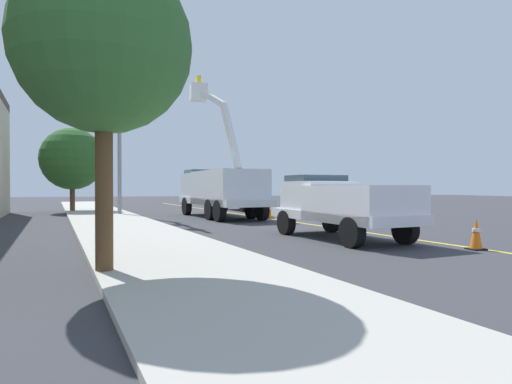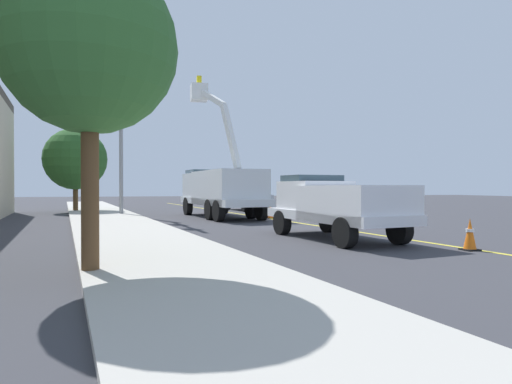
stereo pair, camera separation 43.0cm
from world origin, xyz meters
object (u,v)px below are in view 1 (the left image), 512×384
at_px(service_pickup_truck, 341,204).
at_px(traffic_cone_leading, 476,234).
at_px(traffic_cone_mid_rear, 270,211).
at_px(traffic_cone_trailing, 222,206).
at_px(traffic_cone_mid_front, 332,219).
at_px(traffic_signal_mast, 123,115).
at_px(utility_bucket_truck, 220,188).
at_px(passing_minivan, 245,197).

height_order(service_pickup_truck, traffic_cone_leading, service_pickup_truck).
relative_size(service_pickup_truck, traffic_cone_mid_rear, 7.44).
relative_size(traffic_cone_mid_rear, traffic_cone_trailing, 0.89).
relative_size(traffic_cone_leading, traffic_cone_mid_front, 1.06).
xyz_separation_m(traffic_cone_mid_rear, traffic_signal_mast, (2.95, 7.51, 5.21)).
bearing_deg(traffic_cone_mid_rear, service_pickup_truck, 176.63).
bearing_deg(utility_bucket_truck, traffic_signal_mast, 74.81).
height_order(service_pickup_truck, traffic_signal_mast, traffic_signal_mast).
relative_size(traffic_cone_mid_front, traffic_cone_trailing, 0.89).
distance_m(utility_bucket_truck, traffic_cone_mid_front, 8.33).
bearing_deg(traffic_signal_mast, traffic_cone_mid_front, -137.72).
distance_m(traffic_cone_trailing, traffic_signal_mast, 8.55).
height_order(traffic_cone_mid_rear, traffic_cone_trailing, traffic_cone_trailing).
xyz_separation_m(service_pickup_truck, traffic_cone_mid_rear, (9.39, -0.55, -0.73)).
height_order(traffic_cone_leading, traffic_cone_mid_front, traffic_cone_leading).
distance_m(service_pickup_truck, traffic_cone_mid_front, 3.62).
xyz_separation_m(passing_minivan, traffic_cone_leading, (-20.64, -1.20, -0.56)).
bearing_deg(traffic_cone_leading, service_pickup_truck, 37.20).
distance_m(passing_minivan, traffic_cone_mid_front, 14.22).
bearing_deg(traffic_cone_mid_rear, traffic_cone_mid_front, -173.55).
distance_m(utility_bucket_truck, traffic_signal_mast, 6.60).
height_order(utility_bucket_truck, passing_minivan, utility_bucket_truck).
distance_m(utility_bucket_truck, traffic_cone_trailing, 4.77).
bearing_deg(passing_minivan, utility_bucket_truck, 155.30).
relative_size(utility_bucket_truck, traffic_cone_mid_front, 10.76).
bearing_deg(traffic_cone_mid_rear, utility_bucket_truck, 57.08).
bearing_deg(service_pickup_truck, traffic_signal_mast, 29.42).
height_order(utility_bucket_truck, traffic_cone_mid_rear, utility_bucket_truck).
bearing_deg(traffic_cone_mid_rear, traffic_signal_mast, 68.56).
xyz_separation_m(utility_bucket_truck, traffic_cone_trailing, (4.51, -0.96, -1.19)).
bearing_deg(traffic_cone_mid_front, passing_minivan, 0.33).
height_order(service_pickup_truck, traffic_cone_mid_front, service_pickup_truck).
relative_size(traffic_cone_mid_front, traffic_signal_mast, 0.09).
relative_size(utility_bucket_truck, traffic_cone_trailing, 9.56).
bearing_deg(service_pickup_truck, traffic_cone_trailing, 3.37).
height_order(utility_bucket_truck, service_pickup_truck, utility_bucket_truck).
height_order(utility_bucket_truck, traffic_cone_trailing, utility_bucket_truck).
relative_size(utility_bucket_truck, service_pickup_truck, 1.45).
bearing_deg(traffic_cone_leading, traffic_cone_mid_rear, 8.23).
distance_m(utility_bucket_truck, traffic_cone_leading, 14.74).
relative_size(service_pickup_truck, traffic_cone_leading, 6.98).
relative_size(traffic_cone_mid_rear, traffic_signal_mast, 0.09).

